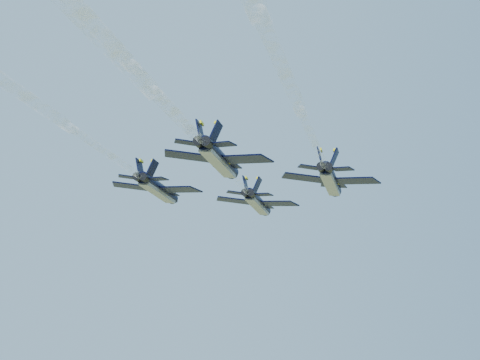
{
  "coord_description": "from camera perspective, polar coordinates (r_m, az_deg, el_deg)",
  "views": [
    {
      "loc": [
        -12.86,
        -94.81,
        86.18
      ],
      "look_at": [
        -1.42,
        1.49,
        106.57
      ],
      "focal_mm": 55.0,
      "sensor_mm": 36.0,
      "label": 1
    }
  ],
  "objects": [
    {
      "name": "jet_right",
      "position": [
        95.23,
        7.07,
        -0.06
      ],
      "size": [
        12.07,
        16.46,
        3.58
      ],
      "rotation": [
        0.0,
        0.11,
        -0.34
      ],
      "color": "black"
    },
    {
      "name": "jet_left",
      "position": [
        100.71,
        -6.3,
        -0.72
      ],
      "size": [
        12.07,
        16.46,
        3.58
      ],
      "rotation": [
        0.0,
        0.11,
        -0.34
      ],
      "color": "black"
    },
    {
      "name": "jet_slot",
      "position": [
        83.11,
        -1.59,
        1.6
      ],
      "size": [
        12.07,
        16.46,
        3.58
      ],
      "rotation": [
        0.0,
        0.11,
        -0.34
      ],
      "color": "black"
    },
    {
      "name": "jet_lead",
      "position": [
        110.71,
        1.42,
        -1.8
      ],
      "size": [
        12.07,
        16.46,
        3.58
      ],
      "rotation": [
        0.0,
        0.11,
        -0.34
      ],
      "color": "black"
    }
  ]
}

